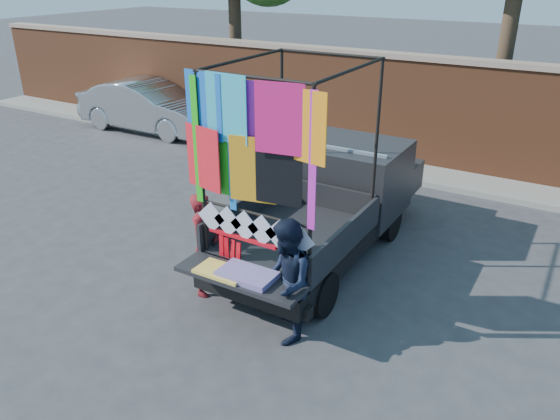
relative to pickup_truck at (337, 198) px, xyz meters
The scene contains 8 objects.
ground 2.54m from the pickup_truck, 80.11° to the right, with size 90.00×90.00×0.00m, color #38383A.
brick_wall 4.68m from the pickup_truck, 84.91° to the left, with size 30.00×0.45×2.61m.
curb 4.03m from the pickup_truck, 84.01° to the left, with size 30.00×1.20×0.12m, color gray.
pickup_truck is the anchor object (origin of this frame).
sedan 8.54m from the pickup_truck, 154.52° to the left, with size 1.52×4.36×1.44m, color #B1B3B8.
woman 2.59m from the pickup_truck, 111.62° to the right, with size 0.57×0.37×1.56m, color maroon.
man 2.81m from the pickup_truck, 77.92° to the right, with size 0.81×0.63×1.66m, color black.
streamer_bundle 2.61m from the pickup_truck, 96.59° to the right, with size 1.06×0.07×0.73m.
Camera 1 is at (3.09, -5.47, 4.45)m, focal length 35.00 mm.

